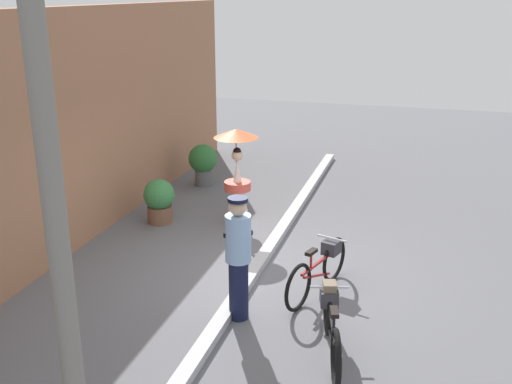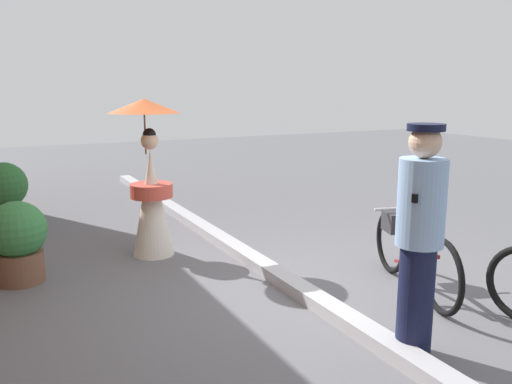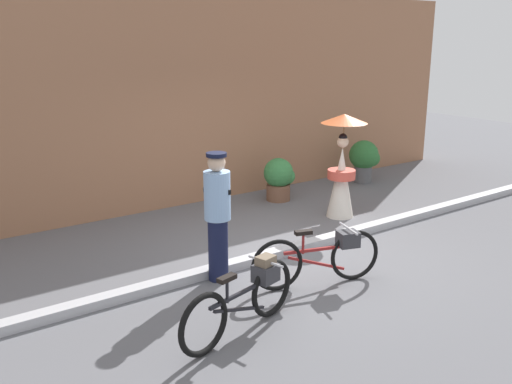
% 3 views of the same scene
% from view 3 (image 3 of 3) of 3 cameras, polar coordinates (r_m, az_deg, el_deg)
% --- Properties ---
extents(ground_plane, '(30.00, 30.00, 0.00)m').
position_cam_3_polar(ground_plane, '(8.34, 3.43, -6.27)').
color(ground_plane, slate).
extents(building_wall, '(14.00, 0.40, 3.94)m').
position_cam_3_polar(building_wall, '(10.61, -7.89, 9.28)').
color(building_wall, '#9E6B4C').
rests_on(building_wall, ground_plane).
extents(sidewalk_curb, '(14.00, 0.20, 0.12)m').
position_cam_3_polar(sidewalk_curb, '(8.32, 3.44, -5.89)').
color(sidewalk_curb, '#B2B2B7').
rests_on(sidewalk_curb, ground_plane).
extents(bicycle_near_officer, '(1.70, 0.65, 0.76)m').
position_cam_3_polar(bicycle_near_officer, '(7.25, 6.76, -6.44)').
color(bicycle_near_officer, black).
rests_on(bicycle_near_officer, ground_plane).
extents(bicycle_far_side, '(1.72, 0.60, 0.76)m').
position_cam_3_polar(bicycle_far_side, '(6.11, -1.09, -10.64)').
color(bicycle_far_side, black).
rests_on(bicycle_far_side, ground_plane).
extents(person_officer, '(0.34, 0.35, 1.71)m').
position_cam_3_polar(person_officer, '(7.18, -3.95, -2.20)').
color(person_officer, '#141938').
rests_on(person_officer, ground_plane).
extents(person_with_parasol, '(0.81, 0.81, 1.82)m').
position_cam_3_polar(person_with_parasol, '(9.90, 8.75, 2.66)').
color(person_with_parasol, silver).
rests_on(person_with_parasol, ground_plane).
extents(potted_plant_by_door, '(0.59, 0.58, 0.84)m').
position_cam_3_polar(potted_plant_by_door, '(10.90, 2.39, 1.46)').
color(potted_plant_by_door, brown).
rests_on(potted_plant_by_door, ground_plane).
extents(potted_plant_small, '(0.66, 0.64, 0.93)m').
position_cam_3_polar(potted_plant_small, '(12.48, 11.01, 3.41)').
color(potted_plant_small, '#59595B').
rests_on(potted_plant_small, ground_plane).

